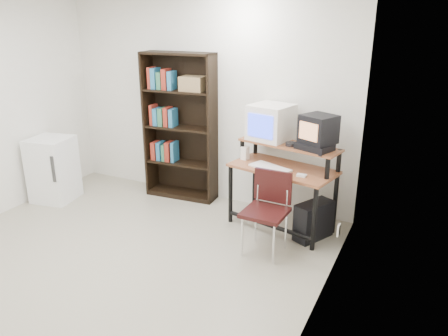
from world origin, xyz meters
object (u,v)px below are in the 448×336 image
at_px(crt_tv, 318,129).
at_px(mini_fridge, 53,169).
at_px(crt_monitor, 271,123).
at_px(pc_tower, 314,220).
at_px(bookshelf, 181,126).
at_px(school_chair, 268,204).
at_px(computer_desk, 284,171).

bearing_deg(crt_tv, mini_fridge, -144.70).
relative_size(crt_monitor, crt_tv, 1.22).
bearing_deg(crt_tv, crt_monitor, -169.96).
xyz_separation_m(crt_monitor, pc_tower, (0.65, -0.31, -0.97)).
bearing_deg(crt_monitor, crt_tv, -2.91).
distance_m(crt_tv, bookshelf, 1.91).
distance_m(bookshelf, mini_fridge, 1.78).
bearing_deg(crt_tv, pc_tower, -43.56).
bearing_deg(crt_monitor, school_chair, -57.94).
distance_m(school_chair, bookshelf, 1.85).
bearing_deg(mini_fridge, school_chair, -10.89).
bearing_deg(mini_fridge, crt_tv, -0.50).
bearing_deg(school_chair, computer_desk, 95.54).
xyz_separation_m(pc_tower, school_chair, (-0.37, -0.46, 0.31)).
bearing_deg(pc_tower, crt_tv, 137.88).
distance_m(computer_desk, crt_monitor, 0.58).
height_order(crt_monitor, pc_tower, crt_monitor).
bearing_deg(crt_tv, computer_desk, -149.39).
xyz_separation_m(computer_desk, school_chair, (0.04, -0.57, -0.16)).
height_order(school_chair, bookshelf, bookshelf).
bearing_deg(crt_tv, bookshelf, -163.33).
bearing_deg(school_chair, crt_tv, 64.69).
distance_m(crt_tv, school_chair, 0.96).
bearing_deg(school_chair, mini_fridge, -178.29).
xyz_separation_m(computer_desk, mini_fridge, (-2.97, -0.57, -0.26)).
height_order(computer_desk, pc_tower, computer_desk).
height_order(pc_tower, school_chair, school_chair).
bearing_deg(crt_tv, school_chair, -92.11).
height_order(computer_desk, school_chair, computer_desk).
xyz_separation_m(school_chair, bookshelf, (-1.56, 0.88, 0.45)).
distance_m(crt_monitor, crt_tv, 0.61).
relative_size(bookshelf, mini_fridge, 2.26).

